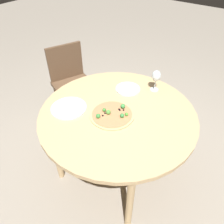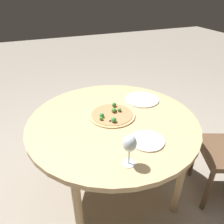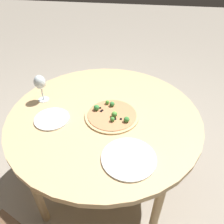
{
  "view_description": "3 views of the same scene",
  "coord_description": "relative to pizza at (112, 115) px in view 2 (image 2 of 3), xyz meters",
  "views": [
    {
      "loc": [
        1.01,
        0.69,
        1.76
      ],
      "look_at": [
        0.05,
        -0.01,
        0.73
      ],
      "focal_mm": 35.0,
      "sensor_mm": 36.0,
      "label": 1
    },
    {
      "loc": [
        -1.17,
        0.47,
        1.52
      ],
      "look_at": [
        0.05,
        -0.01,
        0.73
      ],
      "focal_mm": 35.0,
      "sensor_mm": 36.0,
      "label": 2
    },
    {
      "loc": [
        0.21,
        -1.01,
        1.54
      ],
      "look_at": [
        0.05,
        -0.01,
        0.73
      ],
      "focal_mm": 35.0,
      "sensor_mm": 36.0,
      "label": 3
    }
  ],
  "objects": [
    {
      "name": "dining_table",
      "position": [
        -0.05,
        0.01,
        -0.07
      ],
      "size": [
        1.17,
        1.17,
        0.7
      ],
      "color": "tan",
      "rests_on": "ground_plane"
    },
    {
      "name": "pizza",
      "position": [
        0.0,
        0.0,
        0.0
      ],
      "size": [
        0.33,
        0.33,
        0.05
      ],
      "color": "tan",
      "rests_on": "dining_table"
    },
    {
      "name": "wine_glass",
      "position": [
        -0.47,
        0.1,
        0.12
      ],
      "size": [
        0.07,
        0.07,
        0.18
      ],
      "color": "silver",
      "rests_on": "dining_table"
    },
    {
      "name": "plate_far",
      "position": [
        -0.34,
        -0.09,
        -0.0
      ],
      "size": [
        0.21,
        0.21,
        0.01
      ],
      "color": "silver",
      "rests_on": "dining_table"
    },
    {
      "name": "ground_plane",
      "position": [
        -0.05,
        0.01,
        -0.71
      ],
      "size": [
        12.0,
        12.0,
        0.0
      ],
      "primitive_type": "plane",
      "color": "gray"
    },
    {
      "name": "plate_near",
      "position": [
        0.13,
        -0.31,
        -0.0
      ],
      "size": [
        0.27,
        0.27,
        0.01
      ],
      "color": "silver",
      "rests_on": "dining_table"
    }
  ]
}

